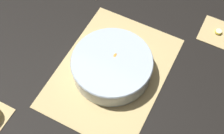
# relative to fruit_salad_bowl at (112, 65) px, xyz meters

# --- Properties ---
(ground_plane) EXTENTS (6.00, 6.00, 0.00)m
(ground_plane) POSITION_rel_fruit_salad_bowl_xyz_m (-0.00, -0.00, -0.05)
(ground_plane) COLOR black
(bamboo_mat_center) EXTENTS (0.50, 0.37, 0.01)m
(bamboo_mat_center) POSITION_rel_fruit_salad_bowl_xyz_m (-0.00, -0.00, -0.04)
(bamboo_mat_center) COLOR #D6B775
(bamboo_mat_center) RESTS_ON ground_plane
(coaster_mat_near_right) EXTENTS (0.13, 0.13, 0.01)m
(coaster_mat_near_right) POSITION_rel_fruit_salad_bowl_xyz_m (0.34, -0.29, -0.04)
(coaster_mat_near_right) COLOR #D6B775
(coaster_mat_near_right) RESTS_ON ground_plane
(fruit_salad_bowl) EXTENTS (0.28, 0.28, 0.08)m
(fruit_salad_bowl) POSITION_rel_fruit_salad_bowl_xyz_m (0.00, 0.00, 0.00)
(fruit_salad_bowl) COLOR silver
(fruit_salad_bowl) RESTS_ON bamboo_mat_center
(banana_coin_single) EXTENTS (0.03, 0.03, 0.01)m
(banana_coin_single) POSITION_rel_fruit_salad_bowl_xyz_m (0.34, -0.29, -0.04)
(banana_coin_single) COLOR #F7EFC6
(banana_coin_single) RESTS_ON coaster_mat_near_right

